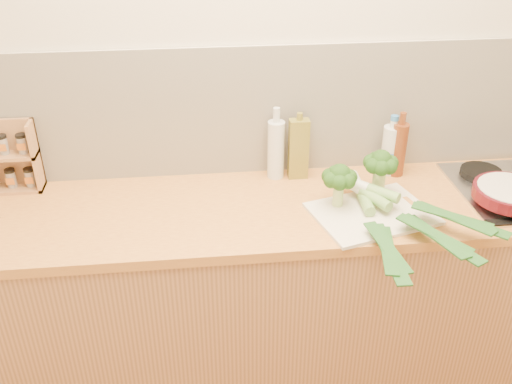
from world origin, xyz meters
The scene contains 14 objects.
room_shell centered at (0.00, 1.49, 1.17)m, with size 3.50×3.50×3.50m.
counter centered at (0.00, 1.20, 0.45)m, with size 3.20×0.62×0.90m.
chopping_board centered at (0.34, 1.09, 0.91)m, with size 0.43×0.32×0.01m, color beige.
broccoli_left centered at (0.22, 1.15, 1.03)m, with size 0.13×0.13×0.17m.
broccoli_right centered at (0.39, 1.21, 1.05)m, with size 0.13×0.14×0.19m.
leek_front centered at (0.32, 1.07, 0.94)m, with size 0.11×0.72×0.04m.
leek_mid centered at (0.39, 1.04, 0.95)m, with size 0.34×0.61×0.04m.
leek_back centered at (0.45, 1.06, 0.97)m, with size 0.48×0.47×0.04m.
skillet centered at (0.87, 1.09, 0.96)m, with size 0.41×0.28×0.05m.
spice_rack centered at (-1.05, 1.44, 1.03)m, with size 0.24×0.10×0.29m.
oil_tin centered at (0.11, 1.42, 1.03)m, with size 0.08×0.05×0.29m.
glass_bottle centered at (0.02, 1.43, 1.03)m, with size 0.07×0.07×0.31m.
amber_bottle centered at (0.53, 1.39, 1.02)m, with size 0.06×0.06×0.28m.
water_bottle centered at (0.50, 1.41, 1.00)m, with size 0.08×0.08×0.24m.
Camera 1 is at (-0.29, -0.66, 2.05)m, focal length 40.00 mm.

